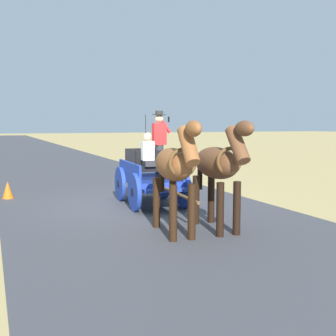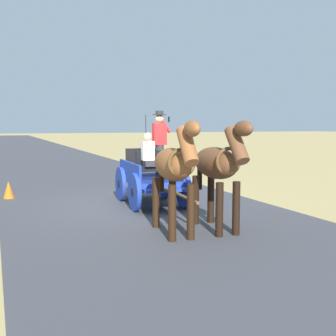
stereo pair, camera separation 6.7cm
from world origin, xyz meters
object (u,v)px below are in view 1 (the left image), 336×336
at_px(horse_near_side, 218,166).
at_px(horse_off_side, 175,167).
at_px(horse_drawn_carriage, 151,175).
at_px(traffic_cone, 8,190).

height_order(horse_near_side, horse_off_side, same).
relative_size(horse_near_side, horse_off_side, 1.00).
distance_m(horse_drawn_carriage, horse_off_side, 3.11).
height_order(horse_drawn_carriage, horse_near_side, horse_drawn_carriage).
bearing_deg(horse_drawn_carriage, traffic_cone, -35.90).
height_order(horse_near_side, traffic_cone, horse_near_side).
relative_size(horse_drawn_carriage, horse_off_side, 2.04).
relative_size(horse_drawn_carriage, horse_near_side, 2.04).
relative_size(horse_near_side, traffic_cone, 4.42).
bearing_deg(horse_off_side, horse_drawn_carriage, -102.65).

